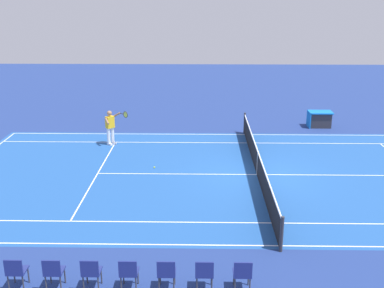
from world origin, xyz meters
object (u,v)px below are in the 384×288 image
spectator_chair_6 (16,270)px  equipment_cart_tarped (319,119)px  tennis_ball (154,167)px  tennis_net (258,163)px  spectator_chair_0 (242,273)px  spectator_chair_1 (204,272)px  spectator_chair_3 (129,272)px  tennis_player_near (111,126)px  spectator_chair_4 (91,271)px  spectator_chair_5 (53,271)px  spectator_chair_2 (166,272)px

spectator_chair_6 → equipment_cart_tarped: (-10.86, -14.70, -0.08)m
tennis_ball → equipment_cart_tarped: (-8.31, -6.38, 0.40)m
tennis_net → spectator_chair_0: (1.24, 7.66, 0.03)m
spectator_chair_1 → spectator_chair_3: same height
tennis_player_near → spectator_chair_1: tennis_player_near is taller
equipment_cart_tarped → tennis_net: bearing=59.6°
tennis_net → spectator_chair_3: 8.64m
tennis_ball → spectator_chair_4: bearing=85.0°
tennis_ball → spectator_chair_3: spectator_chair_3 is taller
tennis_player_near → spectator_chair_5: tennis_player_near is taller
spectator_chair_1 → spectator_chair_5: size_ratio=1.00×
tennis_ball → spectator_chair_6: 8.71m
equipment_cart_tarped → spectator_chair_4: bearing=58.4°
tennis_player_near → spectator_chair_5: 11.47m
tennis_net → tennis_ball: size_ratio=177.27×
tennis_player_near → spectator_chair_5: (-0.71, 11.44, -0.41)m
tennis_ball → spectator_chair_0: bearing=109.4°
tennis_player_near → spectator_chair_2: size_ratio=1.93×
spectator_chair_5 → spectator_chair_4: bearing=180.0°
spectator_chair_1 → spectator_chair_4: 2.74m
tennis_net → spectator_chair_4: bearing=57.4°
spectator_chair_4 → equipment_cart_tarped: 17.25m
spectator_chair_1 → equipment_cart_tarped: spectator_chair_1 is taller
spectator_chair_3 → spectator_chair_6: bearing=0.0°
tennis_player_near → spectator_chair_6: (0.20, 11.44, -0.41)m
spectator_chair_2 → spectator_chair_4: same height
tennis_net → equipment_cart_tarped: tennis_net is taller
spectator_chair_6 → tennis_net: bearing=-131.3°
spectator_chair_0 → spectator_chair_6: size_ratio=1.00×
spectator_chair_2 → spectator_chair_5: 2.74m
spectator_chair_4 → tennis_net: bearing=-122.6°
spectator_chair_0 → spectator_chair_4: same height
spectator_chair_4 → spectator_chair_6: (1.83, 0.00, 0.00)m
spectator_chair_0 → spectator_chair_2: same height
tennis_player_near → spectator_chair_6: bearing=89.0°
spectator_chair_4 → spectator_chair_3: bearing=180.0°
spectator_chair_3 → equipment_cart_tarped: size_ratio=0.70×
spectator_chair_2 → tennis_player_near: bearing=-73.2°
equipment_cart_tarped → tennis_ball: bearing=37.5°
spectator_chair_1 → equipment_cart_tarped: size_ratio=0.70×
tennis_net → equipment_cart_tarped: 8.16m
spectator_chair_1 → spectator_chair_2: 0.91m
tennis_ball → spectator_chair_4: size_ratio=0.08×
spectator_chair_4 → spectator_chair_0: bearing=180.0°
spectator_chair_3 → spectator_chair_6: same height
spectator_chair_3 → spectator_chair_6: 2.74m
equipment_cart_tarped → spectator_chair_0: bearing=69.9°
tennis_net → spectator_chair_6: size_ratio=13.30×
spectator_chair_3 → spectator_chair_4: 0.91m
spectator_chair_1 → equipment_cart_tarped: 15.99m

